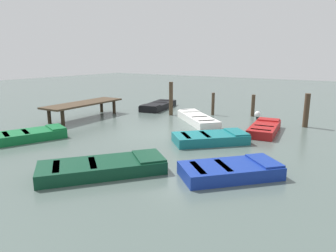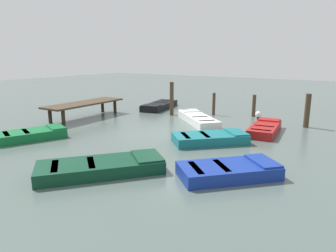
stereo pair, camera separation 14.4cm
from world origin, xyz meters
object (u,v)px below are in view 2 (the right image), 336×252
Objects in this scene: rowboat_green at (32,134)px; rowboat_black at (159,105)px; mooring_piling_far_left at (172,99)px; mooring_piling_center at (214,104)px; rowboat_white at (198,119)px; rowboat_teal at (210,138)px; rowboat_red at (265,128)px; rowboat_blue at (229,170)px; mooring_piling_near_right at (307,111)px; mooring_piling_mid_right at (254,106)px; marker_buoy at (258,115)px; dock_segment at (85,104)px; rowboat_dark_green at (102,167)px.

rowboat_green is 0.78× the size of rowboat_black.
mooring_piling_far_left reaches higher than rowboat_black.
rowboat_white is at bearing -174.50° from mooring_piling_center.
rowboat_white and rowboat_green have the same top height.
mooring_piling_far_left reaches higher than rowboat_teal.
mooring_piling_far_left reaches higher than rowboat_red.
rowboat_black is 1.93× the size of mooring_piling_far_left.
rowboat_white is at bearing -113.37° from mooring_piling_far_left.
rowboat_blue is at bearing 32.53° from rowboat_black.
mooring_piling_far_left is (7.60, 7.11, 0.83)m from rowboat_blue.
rowboat_white is 2.10× the size of mooring_piling_near_right.
mooring_piling_near_right is at bearing 17.37° from rowboat_teal.
rowboat_white and rowboat_blue have the same top height.
rowboat_blue is at bearing -63.82° from rowboat_green.
rowboat_green is (-7.33, 4.53, 0.00)m from rowboat_white.
mooring_piling_center is (-0.10, -4.31, 0.49)m from rowboat_black.
rowboat_green is (-3.93, 7.00, 0.00)m from rowboat_teal.
mooring_piling_mid_right reaches higher than marker_buoy.
rowboat_blue is 8.73m from mooring_piling_near_right.
rowboat_green is at bearing 156.58° from mooring_piling_center.
rowboat_green is 0.99× the size of rowboat_blue.
mooring_piling_center is at bearing 76.16° from rowboat_black.
rowboat_teal is at bearing -176.36° from mooring_piling_mid_right.
mooring_piling_center reaches higher than rowboat_black.
rowboat_green is at bearing 145.01° from marker_buoy.
mooring_piling_center reaches higher than rowboat_red.
dock_segment is 8.82m from rowboat_teal.
rowboat_green is 8.68m from mooring_piling_far_left.
rowboat_black is at bearing -20.28° from dock_segment.
rowboat_teal and rowboat_dark_green have the same top height.
mooring_piling_mid_right is (10.05, 2.63, 0.46)m from rowboat_blue.
rowboat_black is 2.99× the size of mooring_piling_mid_right.
mooring_piling_near_right reaches higher than rowboat_white.
dock_segment is at bearing 121.61° from marker_buoy.
mooring_piling_mid_right reaches higher than rowboat_black.
rowboat_dark_green is 10.27m from mooring_piling_far_left.
rowboat_white is 3.79m from marker_buoy.
rowboat_black and rowboat_blue have the same top height.
rowboat_green is at bearing 166.09° from mooring_piling_far_left.
mooring_piling_near_right is (4.78, -11.62, 0.06)m from dock_segment.
rowboat_teal is at bearing -132.17° from mooring_piling_far_left.
marker_buoy reaches higher than rowboat_dark_green.
rowboat_white is at bearing 149.97° from mooring_piling_mid_right.
mooring_piling_near_right reaches higher than rowboat_red.
rowboat_white is at bearing 46.29° from rowboat_dark_green.
mooring_piling_far_left is at bearing 40.11° from rowboat_black.
mooring_piling_far_left reaches higher than dock_segment.
rowboat_black is at bearing 65.63° from rowboat_dark_green.
marker_buoy is at bearing -13.70° from rowboat_green.
mooring_piling_center is at bearing -55.74° from mooring_piling_far_left.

